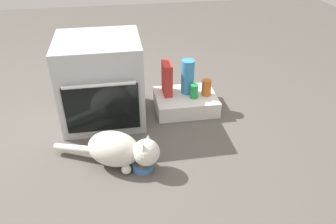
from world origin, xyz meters
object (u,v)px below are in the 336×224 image
(food_bowl, at_px, (143,166))
(cat, at_px, (120,150))
(sauce_jar, at_px, (206,88))
(oven, at_px, (101,81))
(water_bottle, at_px, (188,77))
(cereal_box, at_px, (167,78))
(pantry_cabinet, at_px, (185,102))
(soda_can, at_px, (194,91))

(food_bowl, relative_size, cat, 0.19)
(food_bowl, height_order, sauce_jar, sauce_jar)
(oven, height_order, food_bowl, oven)
(water_bottle, relative_size, cereal_box, 1.07)
(cereal_box, bearing_deg, sauce_jar, -15.20)
(pantry_cabinet, bearing_deg, sauce_jar, -7.60)
(soda_can, xyz_separation_m, sauce_jar, (0.11, 0.03, 0.01))
(cat, bearing_deg, cereal_box, 83.41)
(cereal_box, relative_size, sauce_jar, 2.00)
(sauce_jar, bearing_deg, pantry_cabinet, 172.40)
(cat, relative_size, sauce_jar, 5.21)
(pantry_cabinet, distance_m, soda_can, 0.15)
(pantry_cabinet, bearing_deg, soda_can, -41.86)
(cat, relative_size, soda_can, 6.07)
(pantry_cabinet, bearing_deg, oven, -177.78)
(pantry_cabinet, height_order, sauce_jar, sauce_jar)
(cat, xyz_separation_m, water_bottle, (0.61, 0.70, 0.15))
(pantry_cabinet, relative_size, water_bottle, 1.73)
(soda_can, bearing_deg, food_bowl, -127.22)
(oven, distance_m, cereal_box, 0.55)
(pantry_cabinet, relative_size, sauce_jar, 3.71)
(soda_can, distance_m, cereal_box, 0.25)
(oven, distance_m, water_bottle, 0.72)
(cat, height_order, cereal_box, cereal_box)
(oven, relative_size, water_bottle, 2.29)
(oven, relative_size, cat, 0.94)
(oven, bearing_deg, sauce_jar, 0.25)
(food_bowl, xyz_separation_m, soda_can, (0.51, 0.67, 0.17))
(cat, bearing_deg, water_bottle, 73.54)
(oven, height_order, pantry_cabinet, oven)
(cat, distance_m, soda_can, 0.89)
(food_bowl, relative_size, soda_can, 1.16)
(cat, bearing_deg, pantry_cabinet, 72.71)
(food_bowl, bearing_deg, cat, 155.43)
(food_bowl, bearing_deg, cereal_box, 69.35)
(sauce_jar, bearing_deg, water_bottle, 155.56)
(pantry_cabinet, relative_size, cereal_box, 1.85)
(water_bottle, xyz_separation_m, soda_can, (0.04, -0.10, -0.09))
(pantry_cabinet, bearing_deg, food_bowl, -121.88)
(oven, height_order, water_bottle, oven)
(cat, relative_size, water_bottle, 2.43)
(cereal_box, bearing_deg, oven, -170.33)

